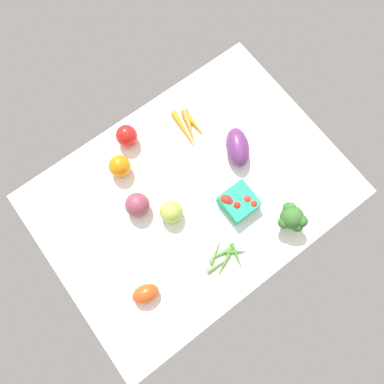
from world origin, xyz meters
TOP-DOWN VIEW (x-y plane):
  - tablecloth at (0.00, 0.00)cm, footprint 104.00×76.00cm
  - heirloom_tomato_green at (9.87, 1.65)cm, footprint 7.82×7.82cm
  - eggplant at (-22.15, -2.94)cm, footprint 14.03×16.58cm
  - roma_tomato at (31.98, 18.07)cm, footprint 10.01×8.07cm
  - carrot_bunch at (-13.99, -20.12)cm, footprint 8.01×16.65cm
  - berry_basket at (-10.21, 12.33)cm, footprint 10.81×10.81cm
  - bell_pepper_orange at (14.70, -21.78)cm, footprint 10.56×10.56cm
  - bell_pepper_red at (6.42, -29.71)cm, footprint 10.69×10.69cm
  - okra_pile at (4.52, 24.29)cm, footprint 15.73×13.26cm
  - broccoli_head at (-19.97, 27.44)cm, footprint 8.95×10.00cm
  - red_onion_near_basket at (17.64, -6.92)cm, footprint 8.35×8.35cm

SIDE VIEW (x-z plane):
  - tablecloth at x=0.00cm, z-range 0.00..2.00cm
  - okra_pile at x=4.52cm, z-range 1.95..3.58cm
  - carrot_bunch at x=-13.99cm, z-range 1.83..4.76cm
  - roma_tomato at x=31.98cm, z-range 2.00..7.90cm
  - berry_basket at x=-10.21cm, z-range 1.84..8.11cm
  - heirloom_tomato_green at x=9.87cm, z-range 2.00..9.82cm
  - eggplant at x=-22.15cm, z-range 2.00..9.98cm
  - red_onion_near_basket at x=17.64cm, z-range 2.00..10.35cm
  - bell_pepper_orange at x=14.70cm, z-range 2.00..10.36cm
  - bell_pepper_red at x=6.42cm, z-range 2.00..10.38cm
  - broccoli_head at x=-19.97cm, z-range 3.25..13.68cm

